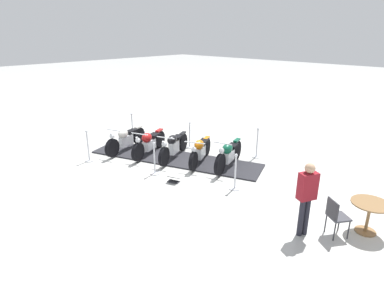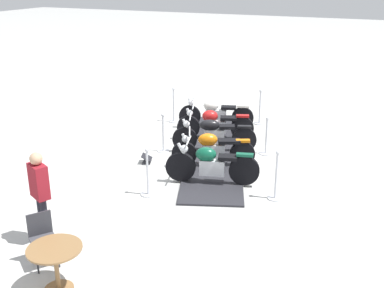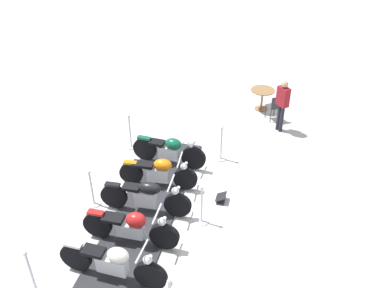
{
  "view_description": "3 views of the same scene",
  "coord_description": "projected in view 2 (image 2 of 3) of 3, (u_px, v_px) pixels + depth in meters",
  "views": [
    {
      "loc": [
        7.32,
        7.9,
        4.32
      ],
      "look_at": [
        0.7,
        1.56,
        1.12
      ],
      "focal_mm": 30.16,
      "sensor_mm": 36.0,
      "label": 1
    },
    {
      "loc": [
        -4.31,
        11.12,
        4.63
      ],
      "look_at": [
        -0.08,
        1.63,
        0.8
      ],
      "focal_mm": 44.42,
      "sensor_mm": 36.0,
      "label": 2
    },
    {
      "loc": [
        5.01,
        -5.58,
        6.81
      ],
      "look_at": [
        -0.18,
        2.29,
        0.68
      ],
      "focal_mm": 38.13,
      "sensor_mm": 36.0,
      "label": 3
    }
  ],
  "objects": [
    {
      "name": "info_placard",
      "position": [
        147.0,
        160.0,
        12.09
      ],
      "size": [
        0.35,
        0.4,
        0.22
      ],
      "rotation": [
        0.0,
        0.0,
        5.06
      ],
      "color": "#333338",
      "rests_on": "ground_plane"
    },
    {
      "name": "motorcycle_copper",
      "position": [
        212.0,
        149.0,
        11.66
      ],
      "size": [
        1.93,
        1.04,
        0.92
      ],
      "rotation": [
        0.0,
        0.0,
        0.42
      ],
      "color": "black",
      "rests_on": "display_platform"
    },
    {
      "name": "motorcycle_cream",
      "position": [
        215.0,
        113.0,
        14.51
      ],
      "size": [
        2.22,
        0.88,
        0.99
      ],
      "rotation": [
        0.0,
        0.0,
        0.3
      ],
      "color": "black",
      "rests_on": "display_platform"
    },
    {
      "name": "motorcycle_maroon",
      "position": [
        214.0,
        124.0,
        13.56
      ],
      "size": [
        2.11,
        0.96,
        0.97
      ],
      "rotation": [
        0.0,
        0.0,
        0.36
      ],
      "color": "black",
      "rests_on": "display_platform"
    },
    {
      "name": "bystander_person",
      "position": [
        40.0,
        190.0,
        8.23
      ],
      "size": [
        0.46,
        0.37,
        1.73
      ],
      "rotation": [
        0.0,
        0.0,
        -2.03
      ],
      "color": "#23232D",
      "rests_on": "ground_plane"
    },
    {
      "name": "motorcycle_forest",
      "position": [
        211.0,
        164.0,
        10.71
      ],
      "size": [
        2.09,
        0.79,
        1.01
      ],
      "rotation": [
        0.0,
        0.0,
        0.27
      ],
      "color": "black",
      "rests_on": "display_platform"
    },
    {
      "name": "motorcycle_black",
      "position": [
        213.0,
        134.0,
        12.6
      ],
      "size": [
        2.12,
        1.02,
        0.97
      ],
      "rotation": [
        0.0,
        0.0,
        0.38
      ],
      "color": "black",
      "rests_on": "display_platform"
    },
    {
      "name": "stanchion_left_mid",
      "position": [
        266.0,
        143.0,
        12.58
      ],
      "size": [
        0.35,
        0.35,
        1.03
      ],
      "color": "silver",
      "rests_on": "ground_plane"
    },
    {
      "name": "cafe_chair_near_table",
      "position": [
        42.0,
        236.0,
        7.79
      ],
      "size": [
        0.56,
        0.56,
        0.9
      ],
      "rotation": [
        0.0,
        0.0,
        2.52
      ],
      "color": "#2D2D33",
      "rests_on": "ground_plane"
    },
    {
      "name": "stanchion_right_rear",
      "position": [
        148.0,
        180.0,
        10.26
      ],
      "size": [
        0.33,
        0.33,
        1.09
      ],
      "color": "silver",
      "rests_on": "ground_plane"
    },
    {
      "name": "ground_plane",
      "position": [
        214.0,
        152.0,
        12.78
      ],
      "size": [
        80.0,
        80.0,
        0.0
      ],
      "primitive_type": "plane",
      "color": "silver"
    },
    {
      "name": "stanchion_right_mid",
      "position": [
        163.0,
        140.0,
        12.76
      ],
      "size": [
        0.34,
        0.34,
        1.07
      ],
      "color": "silver",
      "rests_on": "ground_plane"
    },
    {
      "name": "stanchion_right_front",
      "position": [
        174.0,
        110.0,
        15.22
      ],
      "size": [
        0.3,
        0.3,
        1.13
      ],
      "color": "silver",
      "rests_on": "ground_plane"
    },
    {
      "name": "cafe_table",
      "position": [
        55.0,
        258.0,
        7.11
      ],
      "size": [
        0.83,
        0.83,
        0.74
      ],
      "color": "olive",
      "rests_on": "ground_plane"
    },
    {
      "name": "display_platform",
      "position": [
        214.0,
        152.0,
        12.77
      ],
      "size": [
        3.48,
        6.36,
        0.05
      ],
      "primitive_type": "cube",
      "rotation": [
        0.0,
        0.0,
        1.92
      ],
      "color": "#28282D",
      "rests_on": "ground_plane"
    },
    {
      "name": "stanchion_left_rear",
      "position": [
        276.0,
        183.0,
        10.08
      ],
      "size": [
        0.32,
        0.32,
        1.1
      ],
      "color": "silver",
      "rests_on": "ground_plane"
    },
    {
      "name": "stanchion_left_front",
      "position": [
        260.0,
        113.0,
        15.06
      ],
      "size": [
        0.35,
        0.35,
        1.12
      ],
      "color": "silver",
      "rests_on": "ground_plane"
    }
  ]
}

